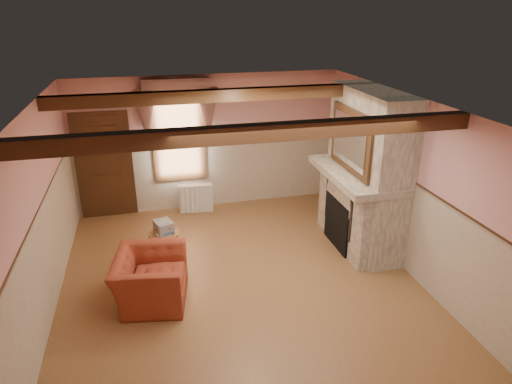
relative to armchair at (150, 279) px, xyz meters
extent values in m
cube|color=brown|center=(1.37, 0.28, -0.37)|extent=(5.50, 6.00, 0.01)
cube|color=silver|center=(1.37, 0.28, 2.43)|extent=(5.50, 6.00, 0.01)
cube|color=#D39294|center=(1.37, 3.28, 1.03)|extent=(5.50, 0.02, 2.80)
cube|color=#D39294|center=(1.37, -2.72, 1.03)|extent=(5.50, 0.02, 2.80)
cube|color=#D39294|center=(-1.38, 0.28, 1.03)|extent=(0.02, 6.00, 2.80)
cube|color=#D39294|center=(4.12, 0.28, 1.03)|extent=(0.02, 6.00, 2.80)
cube|color=black|center=(3.37, 0.88, 0.08)|extent=(0.20, 0.95, 0.90)
imported|color=maroon|center=(0.00, 0.00, 0.00)|extent=(1.16, 1.28, 0.73)
cylinder|color=brown|center=(0.27, 1.05, -0.09)|extent=(0.67, 0.67, 0.55)
cube|color=#B7AD8C|center=(0.27, 1.07, 0.28)|extent=(0.35, 0.39, 0.20)
cube|color=silver|center=(1.03, 2.98, -0.07)|extent=(0.71, 0.23, 0.60)
imported|color=brown|center=(3.61, 1.03, 1.10)|extent=(0.39, 0.39, 0.09)
cube|color=black|center=(3.61, 1.69, 1.15)|extent=(0.14, 0.24, 0.20)
cylinder|color=gold|center=(3.61, 1.16, 1.19)|extent=(0.11, 0.11, 0.28)
cylinder|color=maroon|center=(3.61, 0.09, 1.13)|extent=(0.06, 0.06, 0.16)
cylinder|color=gold|center=(3.61, 0.72, 1.11)|extent=(0.06, 0.06, 0.12)
cube|color=gray|center=(3.79, 0.88, 1.03)|extent=(0.85, 2.00, 2.80)
cube|color=gray|center=(3.61, 0.88, 0.99)|extent=(1.05, 2.05, 0.12)
cube|color=silver|center=(3.43, 0.88, 1.60)|extent=(0.06, 1.44, 1.04)
cube|color=black|center=(-0.73, 3.22, 0.68)|extent=(1.10, 0.10, 2.10)
cube|color=white|center=(0.77, 3.25, 1.28)|extent=(1.06, 0.08, 2.02)
cube|color=gray|center=(0.77, 3.16, 1.88)|extent=(1.30, 0.14, 1.40)
cube|color=black|center=(1.37, -0.92, 2.33)|extent=(5.50, 0.18, 0.20)
cube|color=black|center=(1.37, 1.48, 2.33)|extent=(5.50, 0.18, 0.20)
camera|label=1|loc=(0.14, -5.86, 3.70)|focal=32.00mm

